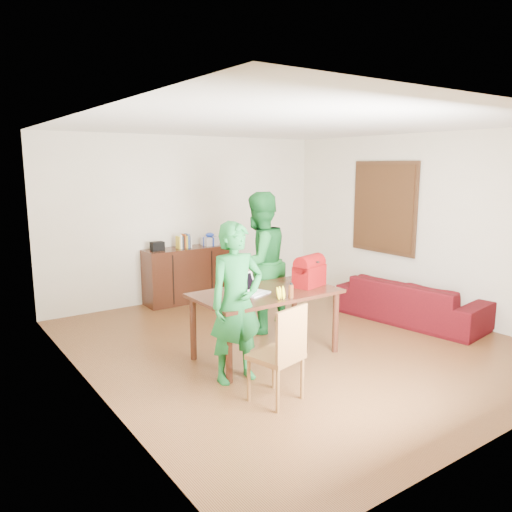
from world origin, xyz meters
TOP-DOWN VIEW (x-y plane):
  - room at (0.01, 0.13)m, footprint 5.20×5.70m
  - table at (-0.54, -0.18)m, footprint 1.67×0.94m
  - chair at (-1.13, -1.17)m, footprint 0.52×0.50m
  - person_near at (-1.18, -0.54)m, footprint 0.63×0.43m
  - person_far at (-0.08, 0.62)m, footprint 1.00×0.83m
  - laptop at (-0.71, -0.20)m, footprint 0.37×0.31m
  - bananas at (-0.61, -0.55)m, footprint 0.17×0.15m
  - bottle at (-0.48, -0.56)m, footprint 0.06×0.06m
  - red_bag at (0.04, -0.26)m, footprint 0.46×0.34m
  - sofa at (1.95, -0.31)m, footprint 1.12×2.18m

SIDE VIEW (x-z plane):
  - chair at x=-1.13m, z-range -0.20..0.76m
  - sofa at x=1.95m, z-range 0.00..0.61m
  - table at x=-0.54m, z-range 0.29..1.07m
  - bananas at x=-0.61m, z-range 0.78..0.84m
  - laptop at x=-0.71m, z-range 0.71..0.94m
  - person_near at x=-1.18m, z-range 0.00..1.68m
  - bottle at x=-0.48m, z-range 0.78..0.95m
  - red_bag at x=0.04m, z-range 0.78..1.08m
  - person_far at x=-0.08m, z-range 0.00..1.89m
  - room at x=0.01m, z-range -0.14..2.76m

